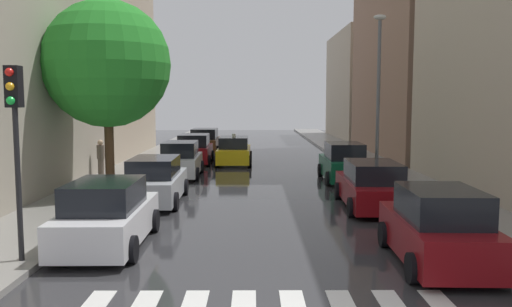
# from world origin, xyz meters

# --- Properties ---
(ground_plane) EXTENTS (28.00, 72.00, 0.04)m
(ground_plane) POSITION_xyz_m (0.00, 24.00, -0.02)
(ground_plane) COLOR #2F2F31
(sidewalk_left) EXTENTS (3.00, 72.00, 0.15)m
(sidewalk_left) POSITION_xyz_m (-6.50, 24.00, 0.07)
(sidewalk_left) COLOR gray
(sidewalk_left) RESTS_ON ground
(sidewalk_right) EXTENTS (3.00, 72.00, 0.15)m
(sidewalk_right) POSITION_xyz_m (6.50, 24.00, 0.07)
(sidewalk_right) COLOR gray
(sidewalk_right) RESTS_ON ground
(building_left_mid) EXTENTS (6.00, 13.55, 17.33)m
(building_left_mid) POSITION_xyz_m (-11.00, 27.35, 8.67)
(building_left_mid) COLOR #B2A38C
(building_left_mid) RESTS_ON ground
(building_right_far) EXTENTS (6.00, 14.41, 10.39)m
(building_right_far) POSITION_xyz_m (11.00, 44.94, 5.20)
(building_right_far) COLOR #B2A38C
(building_right_far) RESTS_ON ground
(parked_car_left_nearest) EXTENTS (2.08, 4.35, 1.71)m
(parked_car_left_nearest) POSITION_xyz_m (-3.98, 6.07, 0.80)
(parked_car_left_nearest) COLOR silver
(parked_car_left_nearest) RESTS_ON ground
(parked_car_left_second) EXTENTS (2.06, 4.57, 1.68)m
(parked_car_left_second) POSITION_xyz_m (-3.84, 11.80, 0.78)
(parked_car_left_second) COLOR #B2B7BF
(parked_car_left_second) RESTS_ON ground
(parked_car_left_third) EXTENTS (2.05, 4.28, 1.75)m
(parked_car_left_third) POSITION_xyz_m (-3.81, 18.25, 0.81)
(parked_car_left_third) COLOR silver
(parked_car_left_third) RESTS_ON ground
(parked_car_left_fourth) EXTENTS (2.14, 4.28, 1.76)m
(parked_car_left_fourth) POSITION_xyz_m (-3.78, 23.79, 0.82)
(parked_car_left_fourth) COLOR maroon
(parked_car_left_fourth) RESTS_ON ground
(parked_car_left_fifth) EXTENTS (2.22, 4.64, 1.75)m
(parked_car_left_fifth) POSITION_xyz_m (-3.74, 30.27, 0.82)
(parked_car_left_fifth) COLOR brown
(parked_car_left_fifth) RESTS_ON ground
(parked_car_right_nearest) EXTENTS (2.12, 4.11, 1.76)m
(parked_car_right_nearest) POSITION_xyz_m (3.90, 4.59, 0.82)
(parked_car_right_nearest) COLOR maroon
(parked_car_right_nearest) RESTS_ON ground
(parked_car_right_second) EXTENTS (2.19, 4.76, 1.63)m
(parked_car_right_second) POSITION_xyz_m (3.84, 10.86, 0.76)
(parked_car_right_second) COLOR maroon
(parked_car_right_second) RESTS_ON ground
(parked_car_right_third) EXTENTS (1.99, 4.36, 1.79)m
(parked_car_right_third) POSITION_xyz_m (3.90, 16.89, 0.83)
(parked_car_right_third) COLOR #0C4C2D
(parked_car_right_third) RESTS_ON ground
(taxi_midroad) EXTENTS (2.09, 4.53, 1.81)m
(taxi_midroad) POSITION_xyz_m (-1.40, 23.47, 0.76)
(taxi_midroad) COLOR yellow
(taxi_midroad) RESTS_ON ground
(pedestrian_near_tree) EXTENTS (0.36, 0.36, 1.72)m
(pedestrian_near_tree) POSITION_xyz_m (-7.54, 17.69, 1.05)
(pedestrian_near_tree) COLOR brown
(pedestrian_near_tree) RESTS_ON sidewalk_left
(street_tree_left) EXTENTS (4.95, 4.95, 7.46)m
(street_tree_left) POSITION_xyz_m (-5.96, 13.57, 5.13)
(street_tree_left) COLOR #513823
(street_tree_left) RESTS_ON sidewalk_left
(traffic_light_left_corner) EXTENTS (0.30, 0.42, 4.30)m
(traffic_light_left_corner) POSITION_xyz_m (-5.45, 4.45, 3.29)
(traffic_light_left_corner) COLOR black
(traffic_light_left_corner) RESTS_ON sidewalk_left
(lamp_post_right) EXTENTS (0.60, 0.28, 7.50)m
(lamp_post_right) POSITION_xyz_m (5.55, 17.35, 4.44)
(lamp_post_right) COLOR #595B60
(lamp_post_right) RESTS_ON sidewalk_right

